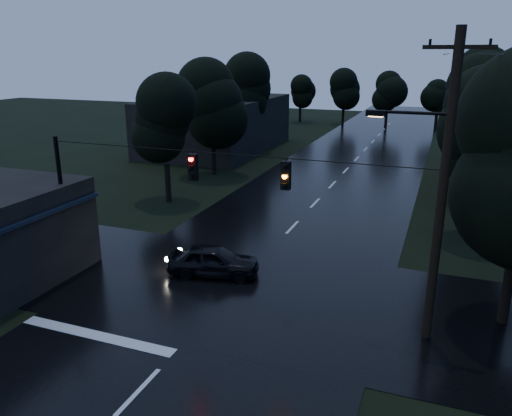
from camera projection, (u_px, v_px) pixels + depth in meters
The scene contains 14 objects.
main_road at pixel (332, 185), 36.49m from camera, with size 12.00×120.00×0.02m, color black.
cross_street at pixel (235, 289), 20.44m from camera, with size 60.00×9.00×0.02m, color black.
building_far_left at pixel (217, 124), 49.45m from camera, with size 10.00×16.00×5.00m, color black.
utility_pole_main at pixel (440, 187), 15.45m from camera, with size 3.50×0.30×10.00m.
utility_pole_far at pixel (461, 144), 30.72m from camera, with size 2.00×0.30×7.50m.
anchor_pole_left at pixel (63, 206), 21.22m from camera, with size 0.18×0.18×6.00m, color black.
span_signals at pixel (237, 170), 17.79m from camera, with size 15.00×0.37×1.12m.
tree_left_a at pixel (165, 120), 30.87m from camera, with size 3.92×3.92×8.26m.
tree_left_b at pixel (212, 103), 38.10m from camera, with size 4.20×4.20×8.85m.
tree_left_c at pixel (252, 89), 47.11m from camera, with size 4.48×4.48×9.44m.
tree_right_a at pixel (481, 130), 24.61m from camera, with size 4.20×4.20×8.85m.
tree_right_b at pixel (487, 107), 31.43m from camera, with size 4.48×4.48×9.44m.
tree_right_c at pixel (489, 90), 40.02m from camera, with size 4.76×4.76×10.03m.
car at pixel (214, 261), 21.53m from camera, with size 1.58×3.93×1.34m, color black.
Camera 1 is at (7.43, -5.00, 9.23)m, focal length 35.00 mm.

